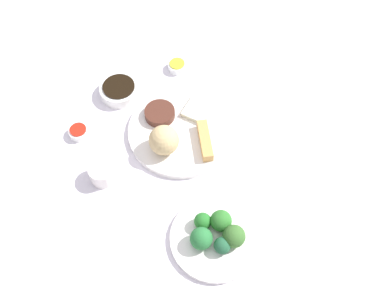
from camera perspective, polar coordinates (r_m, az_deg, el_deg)
name	(u,v)px	position (r m, az deg, el deg)	size (l,w,h in m)	color
tabletop	(186,134)	(1.28, -0.68, 2.45)	(2.20, 2.20, 0.02)	white
main_plate	(182,131)	(1.26, -1.22, 2.77)	(0.29, 0.29, 0.02)	white
rice_scoop	(164,140)	(1.19, -3.46, 1.64)	(0.08, 0.08, 0.08)	tan
spring_roll	(205,141)	(1.22, 1.60, 1.60)	(0.12, 0.03, 0.03)	tan
crab_rangoon_wonton	(199,110)	(1.29, 0.80, 5.39)	(0.08, 0.07, 0.01)	beige
stir_fry_heap	(160,113)	(1.28, -3.96, 4.91)	(0.08, 0.08, 0.02)	#4D271C
broccoli_plate	(215,238)	(1.12, 2.86, -10.34)	(0.22, 0.22, 0.01)	white
broccoli_floret_0	(201,238)	(1.08, 1.15, -10.35)	(0.05, 0.05, 0.05)	#287336
broccoli_floret_1	(234,236)	(1.09, 5.15, -10.04)	(0.05, 0.05, 0.05)	#39692B
broccoli_floret_2	(222,245)	(1.09, 3.73, -11.15)	(0.04, 0.04, 0.04)	#225937
broccoli_floret_3	(221,221)	(1.10, 3.56, -8.21)	(0.05, 0.05, 0.05)	#2E742A
broccoli_floret_4	(203,221)	(1.11, 1.32, -8.28)	(0.04, 0.04, 0.04)	#267228
soy_sauce_bowl	(119,91)	(1.35, -8.87, 7.62)	(0.11, 0.11, 0.03)	white
soy_sauce_bowl_liquid	(119,87)	(1.34, -8.97, 8.10)	(0.09, 0.09, 0.00)	black
sauce_ramekin_sweet_and_sour	(79,132)	(1.30, -13.66, 2.54)	(0.05, 0.05, 0.02)	white
sauce_ramekin_sweet_and_sour_liquid	(78,130)	(1.28, -13.77, 2.86)	(0.04, 0.04, 0.00)	red
sauce_ramekin_hot_mustard	(177,66)	(1.41, -1.82, 10.60)	(0.05, 0.05, 0.02)	white
sauce_ramekin_hot_mustard_liquid	(177,63)	(1.40, -1.83, 10.95)	(0.04, 0.04, 0.00)	yellow
teacup	(103,173)	(1.20, -10.89, -2.34)	(0.07, 0.07, 0.05)	white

